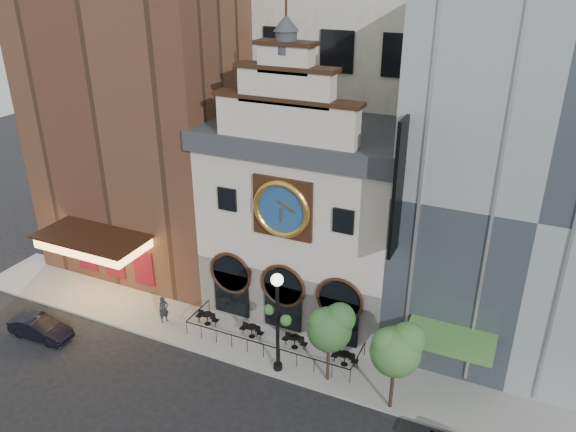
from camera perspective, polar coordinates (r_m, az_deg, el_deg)
The scene contains 15 objects.
ground at distance 33.03m, azimuth -3.48°, elevation -15.48°, with size 120.00×120.00×0.00m, color black.
sidewalk at distance 34.70m, azimuth -1.51°, elevation -12.98°, with size 44.00×5.00×0.15m, color gray.
clock_building at distance 35.45m, azimuth 2.16°, elevation 0.38°, with size 12.60×8.78×18.65m.
theater_building at distance 41.70m, azimuth -13.59°, elevation 12.03°, with size 14.00×15.60×25.00m.
retail_building at distance 33.94m, azimuth 24.48°, elevation 3.25°, with size 14.00×14.40×20.00m.
cafe_railing at distance 34.38m, azimuth -1.52°, elevation -12.29°, with size 10.60×2.60×0.90m, color black, non-canonical shape.
bistro_0 at distance 36.39m, azimuth -8.20°, elevation -10.20°, with size 1.58×0.68×0.90m.
bistro_1 at distance 35.03m, azimuth -3.72°, elevation -11.52°, with size 1.58×0.68×0.90m.
bistro_2 at distance 34.12m, azimuth 0.69°, elevation -12.59°, with size 1.58×0.68×0.90m.
bistro_3 at distance 33.05m, azimuth 5.77°, elevation -14.16°, with size 1.58×0.68×0.90m.
car_left at distance 38.22m, azimuth -23.86°, elevation -10.36°, with size 1.42×4.07×1.34m, color black.
pedestrian at distance 36.87m, azimuth -12.51°, elevation -9.25°, with size 0.66×0.43×1.80m, color black.
lamppost at distance 30.59m, azimuth -1.08°, elevation -9.75°, with size 1.87×1.16×6.20m.
tree_left at distance 30.15m, azimuth 4.33°, elevation -11.08°, with size 2.51×2.41×4.83m.
tree_right at distance 28.80m, azimuth 10.99°, elevation -13.04°, with size 2.64×2.54×5.08m.
Camera 1 is at (12.26, -22.06, 21.31)m, focal length 35.00 mm.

